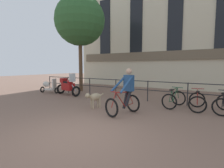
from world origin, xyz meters
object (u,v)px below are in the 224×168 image
object	(u,v)px
dog	(94,97)
parked_bicycle_near_lamp	(174,99)
parked_bicycle_mid_left	(197,101)
cyclist_with_bike	(125,94)
parked_scooter	(49,86)
parked_motorcycle	(68,86)
parked_bicycle_mid_right	(224,104)

from	to	relation	value
dog	parked_bicycle_near_lamp	bearing A→B (deg)	58.09
dog	parked_bicycle_mid_left	distance (m)	4.21
cyclist_with_bike	parked_scooter	size ratio (longest dim) A/B	1.28
cyclist_with_bike	parked_motorcycle	bearing A→B (deg)	176.11
cyclist_with_bike	dog	bearing A→B (deg)	-165.63
parked_bicycle_near_lamp	parked_bicycle_mid_right	world-z (taller)	same
parked_motorcycle	parked_bicycle_near_lamp	world-z (taller)	parked_motorcycle
parked_bicycle_mid_right	parked_motorcycle	bearing A→B (deg)	7.34
parked_motorcycle	parked_bicycle_near_lamp	bearing A→B (deg)	-79.55
cyclist_with_bike	parked_bicycle_mid_left	size ratio (longest dim) A/B	1.44
parked_bicycle_near_lamp	cyclist_with_bike	bearing A→B (deg)	65.84
parked_bicycle_mid_right	parked_scooter	world-z (taller)	parked_scooter
parked_bicycle_near_lamp	parked_bicycle_mid_left	world-z (taller)	same
parked_motorcycle	parked_bicycle_mid_left	world-z (taller)	parked_motorcycle
parked_bicycle_near_lamp	parked_bicycle_mid_left	size ratio (longest dim) A/B	1.01
parked_bicycle_mid_right	dog	bearing A→B (deg)	29.42
parked_bicycle_mid_left	parked_scooter	size ratio (longest dim) A/B	0.89
parked_scooter	parked_bicycle_mid_right	bearing A→B (deg)	-98.54
cyclist_with_bike	dog	xyz separation A→B (m)	(-1.52, 0.07, -0.29)
parked_bicycle_mid_left	parked_bicycle_mid_right	distance (m)	0.90
dog	cyclist_with_bike	bearing A→B (deg)	20.68
parked_bicycle_near_lamp	parked_scooter	bearing A→B (deg)	9.72
dog	parked_bicycle_near_lamp	xyz separation A→B (m)	(2.83, 1.95, -0.12)
cyclist_with_bike	parked_bicycle_near_lamp	distance (m)	2.44
dog	parked_bicycle_mid_right	bearing A→B (deg)	46.30
dog	parked_bicycle_mid_left	xyz separation A→B (m)	(3.73, 1.95, -0.12)
cyclist_with_bike	parked_motorcycle	size ratio (longest dim) A/B	0.95
parked_bicycle_mid_right	parked_scooter	distance (m)	9.84
parked_bicycle_near_lamp	parked_scooter	xyz separation A→B (m)	(-8.03, -0.15, 0.10)
parked_bicycle_mid_left	parked_scooter	world-z (taller)	parked_scooter
parked_bicycle_mid_left	parked_bicycle_near_lamp	bearing A→B (deg)	-6.76
parked_motorcycle	parked_bicycle_near_lamp	distance (m)	6.30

